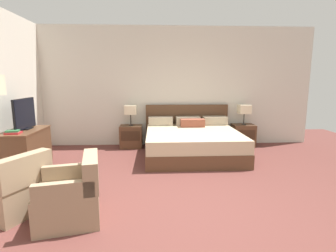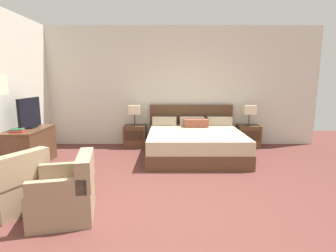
{
  "view_description": "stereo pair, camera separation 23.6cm",
  "coord_description": "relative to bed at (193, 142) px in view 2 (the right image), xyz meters",
  "views": [
    {
      "loc": [
        -0.31,
        -2.97,
        1.62
      ],
      "look_at": [
        -0.05,
        1.95,
        0.75
      ],
      "focal_mm": 28.0,
      "sensor_mm": 36.0,
      "label": 1
    },
    {
      "loc": [
        -0.07,
        -2.97,
        1.62
      ],
      "look_at": [
        -0.05,
        1.95,
        0.75
      ],
      "focal_mm": 28.0,
      "sensor_mm": 36.0,
      "label": 2
    }
  ],
  "objects": [
    {
      "name": "table_lamp_right",
      "position": [
        1.38,
        0.72,
        0.61
      ],
      "size": [
        0.27,
        0.27,
        0.49
      ],
      "color": "#332D28",
      "rests_on": "nightstand_right"
    },
    {
      "name": "wall_back",
      "position": [
        -0.51,
        1.02,
        1.15
      ],
      "size": [
        7.25,
        0.06,
        2.9
      ],
      "primitive_type": "cube",
      "color": "silver",
      "rests_on": "ground"
    },
    {
      "name": "book_red_cover",
      "position": [
        -3.23,
        -0.99,
        0.43
      ],
      "size": [
        0.24,
        0.21,
        0.03
      ],
      "primitive_type": "cube",
      "rotation": [
        0.0,
        0.0,
        0.07
      ],
      "color": "#B7282D",
      "rests_on": "dresser"
    },
    {
      "name": "nightstand_right",
      "position": [
        1.38,
        0.72,
        -0.03
      ],
      "size": [
        0.52,
        0.43,
        0.54
      ],
      "color": "brown",
      "rests_on": "ground"
    },
    {
      "name": "book_blue_cover",
      "position": [
        -3.24,
        -0.99,
        0.46
      ],
      "size": [
        0.23,
        0.18,
        0.03
      ],
      "primitive_type": "cube",
      "rotation": [
        0.0,
        0.0,
        0.2
      ],
      "color": "#2D7042",
      "rests_on": "book_red_cover"
    },
    {
      "name": "bed",
      "position": [
        0.0,
        0.0,
        0.0
      ],
      "size": [
        2.04,
        2.03,
        1.01
      ],
      "color": "brown",
      "rests_on": "ground"
    },
    {
      "name": "armchair_companion",
      "position": [
        -1.78,
        -2.61,
        -0.01
      ],
      "size": [
        0.82,
        0.81,
        0.76
      ],
      "color": "#9E8466",
      "rests_on": "ground"
    },
    {
      "name": "nightstand_left",
      "position": [
        -1.38,
        0.72,
        -0.03
      ],
      "size": [
        0.52,
        0.43,
        0.54
      ],
      "color": "brown",
      "rests_on": "ground"
    },
    {
      "name": "dresser",
      "position": [
        -3.22,
        -0.65,
        0.07
      ],
      "size": [
        0.57,
        1.07,
        0.71
      ],
      "color": "brown",
      "rests_on": "ground"
    },
    {
      "name": "armchair_by_window",
      "position": [
        -2.54,
        -2.4,
        -0.01
      ],
      "size": [
        0.92,
        0.92,
        0.76
      ],
      "color": "#9E8466",
      "rests_on": "ground"
    },
    {
      "name": "tv",
      "position": [
        -3.22,
        -0.56,
        0.69
      ],
      "size": [
        0.18,
        0.77,
        0.58
      ],
      "color": "black",
      "rests_on": "dresser"
    },
    {
      "name": "ground_plane",
      "position": [
        -0.51,
        -2.55,
        -0.3
      ],
      "size": [
        10.62,
        10.62,
        0.0
      ],
      "primitive_type": "plane",
      "color": "brown"
    },
    {
      "name": "table_lamp_left",
      "position": [
        -1.38,
        0.72,
        0.61
      ],
      "size": [
        0.27,
        0.27,
        0.49
      ],
      "color": "#332D28",
      "rests_on": "nightstand_left"
    }
  ]
}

